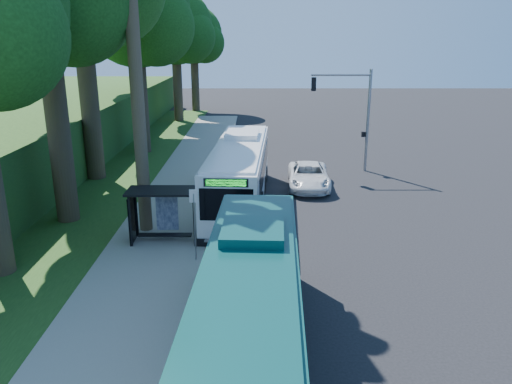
{
  "coord_description": "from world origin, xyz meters",
  "views": [
    {
      "loc": [
        -2.92,
        -24.05,
        8.97
      ],
      "look_at": [
        -2.88,
        1.0,
        1.21
      ],
      "focal_mm": 35.0,
      "sensor_mm": 36.0,
      "label": 1
    }
  ],
  "objects_px": {
    "pickup": "(309,176)",
    "bus_shelter": "(159,205)",
    "white_bus": "(240,172)",
    "teal_bus": "(250,313)"
  },
  "relations": [
    {
      "from": "pickup",
      "to": "white_bus",
      "type": "bearing_deg",
      "value": -139.58
    },
    {
      "from": "bus_shelter",
      "to": "pickup",
      "type": "height_order",
      "value": "bus_shelter"
    },
    {
      "from": "white_bus",
      "to": "teal_bus",
      "type": "relative_size",
      "value": 1.03
    },
    {
      "from": "white_bus",
      "to": "teal_bus",
      "type": "distance_m",
      "value": 14.74
    },
    {
      "from": "bus_shelter",
      "to": "teal_bus",
      "type": "distance_m",
      "value": 10.1
    },
    {
      "from": "bus_shelter",
      "to": "pickup",
      "type": "xyz_separation_m",
      "value": [
        7.66,
        8.78,
        -1.06
      ]
    },
    {
      "from": "pickup",
      "to": "bus_shelter",
      "type": "bearing_deg",
      "value": -128.44
    },
    {
      "from": "teal_bus",
      "to": "pickup",
      "type": "xyz_separation_m",
      "value": [
        3.48,
        17.97,
        -1.05
      ]
    },
    {
      "from": "bus_shelter",
      "to": "teal_bus",
      "type": "xyz_separation_m",
      "value": [
        4.18,
        -9.2,
        -0.01
      ]
    },
    {
      "from": "white_bus",
      "to": "pickup",
      "type": "distance_m",
      "value": 5.42
    }
  ]
}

